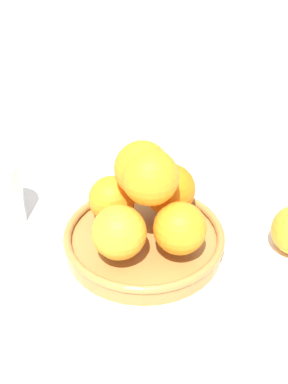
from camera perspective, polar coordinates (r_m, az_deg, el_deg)
name	(u,v)px	position (r m, az deg, el deg)	size (l,w,h in m)	color
ground_plane	(144,248)	(0.82, 0.00, -6.04)	(4.00, 4.00, 0.00)	silver
fruit_bowl	(144,240)	(0.81, 0.00, -5.11)	(0.24, 0.24, 0.03)	#A57238
orange_pile	(146,198)	(0.76, 0.27, -0.59)	(0.19, 0.20, 0.14)	orange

